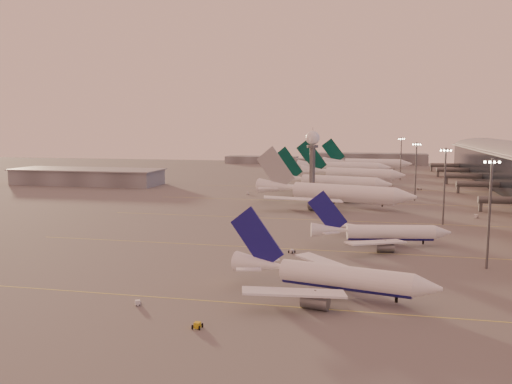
# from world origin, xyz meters

# --- Properties ---
(ground) EXTENTS (700.00, 700.00, 0.00)m
(ground) POSITION_xyz_m (0.00, 0.00, 0.00)
(ground) COLOR #5F5C5C
(ground) RESTS_ON ground
(taxiway_markings) EXTENTS (180.00, 185.25, 0.02)m
(taxiway_markings) POSITION_xyz_m (30.00, 56.00, 0.01)
(taxiway_markings) COLOR #E3DE50
(taxiway_markings) RESTS_ON ground
(hangar) EXTENTS (82.00, 27.00, 8.50)m
(hangar) POSITION_xyz_m (-120.00, 140.00, 4.32)
(hangar) COLOR slate
(hangar) RESTS_ON ground
(radar_tower) EXTENTS (6.40, 6.40, 31.10)m
(radar_tower) POSITION_xyz_m (5.00, 120.00, 20.95)
(radar_tower) COLOR #53555A
(radar_tower) RESTS_ON ground
(mast_a) EXTENTS (3.60, 0.56, 25.00)m
(mast_a) POSITION_xyz_m (58.00, 0.00, 13.74)
(mast_a) COLOR #53555A
(mast_a) RESTS_ON ground
(mast_b) EXTENTS (3.60, 0.56, 25.00)m
(mast_b) POSITION_xyz_m (55.00, 55.00, 13.74)
(mast_b) COLOR #53555A
(mast_b) RESTS_ON ground
(mast_c) EXTENTS (3.60, 0.56, 25.00)m
(mast_c) POSITION_xyz_m (50.00, 110.00, 13.74)
(mast_c) COLOR #53555A
(mast_c) RESTS_ON ground
(mast_d) EXTENTS (3.60, 0.56, 25.00)m
(mast_d) POSITION_xyz_m (48.00, 200.00, 13.74)
(mast_d) COLOR #53555A
(mast_d) RESTS_ON ground
(distant_horizon) EXTENTS (165.00, 37.50, 9.00)m
(distant_horizon) POSITION_xyz_m (2.62, 325.14, 3.89)
(distant_horizon) COLOR slate
(distant_horizon) RESTS_ON ground
(narrowbody_near) EXTENTS (40.85, 32.23, 16.19)m
(narrowbody_near) POSITION_xyz_m (25.06, -27.53, 3.28)
(narrowbody_near) COLOR white
(narrowbody_near) RESTS_ON ground
(narrowbody_mid) EXTENTS (37.98, 30.06, 14.95)m
(narrowbody_mid) POSITION_xyz_m (34.74, 18.67, 3.03)
(narrowbody_mid) COLOR white
(narrowbody_mid) RESTS_ON ground
(widebody_white) EXTENTS (65.32, 51.63, 23.57)m
(widebody_white) POSITION_xyz_m (17.04, 87.08, 4.09)
(widebody_white) COLOR white
(widebody_white) RESTS_ON ground
(greentail_a) EXTENTS (58.51, 46.65, 21.71)m
(greentail_a) POSITION_xyz_m (12.80, 131.28, 3.83)
(greentail_a) COLOR white
(greentail_a) RESTS_ON ground
(greentail_b) EXTENTS (59.39, 47.40, 21.96)m
(greentail_b) POSITION_xyz_m (20.80, 178.22, 3.88)
(greentail_b) COLOR white
(greentail_b) RESTS_ON ground
(greentail_c) EXTENTS (61.43, 49.31, 22.38)m
(greentail_c) POSITION_xyz_m (13.48, 224.99, 3.95)
(greentail_c) COLOR white
(greentail_c) RESTS_ON ground
(greentail_d) EXTENTS (62.88, 50.64, 22.83)m
(greentail_d) POSITION_xyz_m (27.86, 259.64, 4.03)
(greentail_d) COLOR white
(greentail_d) RESTS_ON ground
(gsv_truck_a) EXTENTS (5.01, 3.93, 1.94)m
(gsv_truck_a) POSITION_xyz_m (-8.04, -39.96, 0.99)
(gsv_truck_a) COLOR silver
(gsv_truck_a) RESTS_ON ground
(gsv_tug_near) EXTENTS (2.30, 3.48, 0.94)m
(gsv_tug_near) POSITION_xyz_m (5.65, -48.46, 0.48)
(gsv_tug_near) COLOR gold
(gsv_tug_near) RESTS_ON ground
(gsv_tug_mid) EXTENTS (3.56, 3.05, 0.87)m
(gsv_tug_mid) POSITION_xyz_m (12.77, 5.49, 0.45)
(gsv_tug_mid) COLOR silver
(gsv_tug_mid) RESTS_ON ground
(gsv_truck_b) EXTENTS (5.28, 3.48, 2.01)m
(gsv_truck_b) POSITION_xyz_m (44.21, 41.92, 1.02)
(gsv_truck_b) COLOR silver
(gsv_truck_b) RESTS_ON ground
(gsv_truck_c) EXTENTS (5.12, 3.71, 1.96)m
(gsv_truck_c) POSITION_xyz_m (-9.80, 62.47, 1.00)
(gsv_truck_c) COLOR gold
(gsv_truck_c) RESTS_ON ground
(gsv_catering_b) EXTENTS (6.26, 4.32, 4.71)m
(gsv_catering_b) POSITION_xyz_m (68.05, 70.71, 2.35)
(gsv_catering_b) COLOR silver
(gsv_catering_b) RESTS_ON ground
(gsv_tug_far) EXTENTS (2.26, 3.25, 0.86)m
(gsv_tug_far) POSITION_xyz_m (9.52, 94.64, 0.44)
(gsv_tug_far) COLOR silver
(gsv_tug_far) RESTS_ON ground
(gsv_truck_d) EXTENTS (2.26, 5.86, 2.36)m
(gsv_truck_d) POSITION_xyz_m (-24.59, 116.51, 1.21)
(gsv_truck_d) COLOR silver
(gsv_truck_d) RESTS_ON ground
(gsv_tug_hangar) EXTENTS (4.00, 3.45, 0.98)m
(gsv_tug_hangar) POSITION_xyz_m (55.11, 151.72, 0.51)
(gsv_tug_hangar) COLOR silver
(gsv_tug_hangar) RESTS_ON ground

